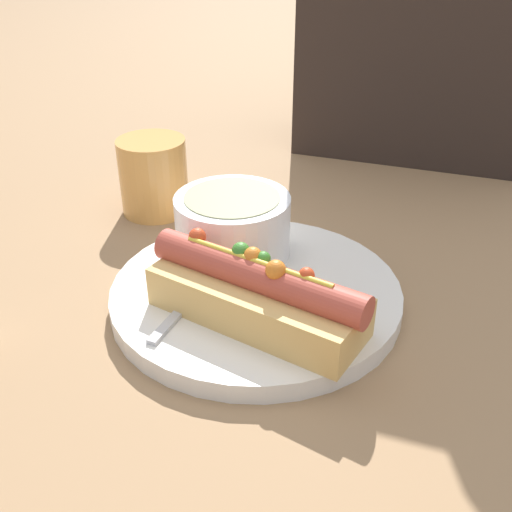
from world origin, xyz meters
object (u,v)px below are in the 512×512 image
soup_bowl (233,223)px  drinking_glass (154,176)px  hot_dog (257,294)px  spoon (214,273)px

soup_bowl → drinking_glass: 0.16m
hot_dog → spoon: (-0.06, 0.05, -0.02)m
hot_dog → spoon: 0.08m
hot_dog → soup_bowl: 0.11m
soup_bowl → spoon: soup_bowl is taller
drinking_glass → hot_dog: bearing=-44.1°
hot_dog → drinking_glass: bearing=149.4°
soup_bowl → hot_dog: bearing=-58.7°
hot_dog → spoon: hot_dog is taller
soup_bowl → spoon: (-0.00, -0.05, -0.03)m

